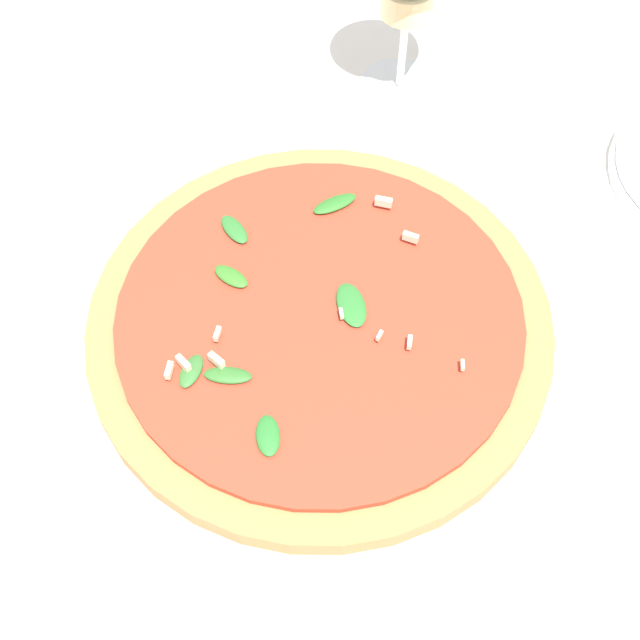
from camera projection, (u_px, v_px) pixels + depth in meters
name	position (u px, v px, depth m)	size (l,w,h in m)	color
ground_plane	(337.00, 336.00, 0.68)	(6.00, 6.00, 0.00)	silver
pizza_arugula_main	(320.00, 329.00, 0.67)	(0.36, 0.36, 0.05)	white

